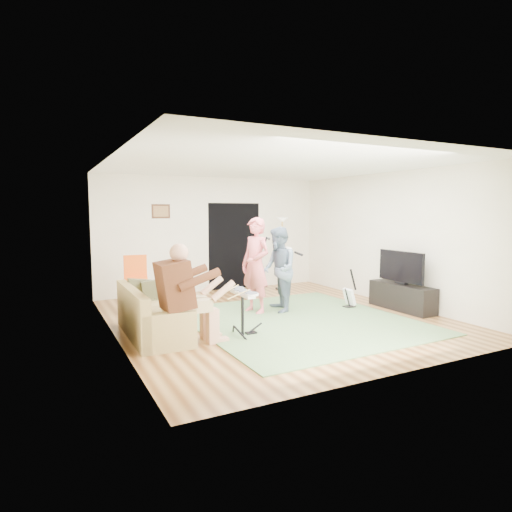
{
  "coord_description": "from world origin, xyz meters",
  "views": [
    {
      "loc": [
        -3.72,
        -6.56,
        1.9
      ],
      "look_at": [
        -0.22,
        0.3,
        1.09
      ],
      "focal_mm": 30.0,
      "sensor_mm": 36.0,
      "label": 1
    }
  ],
  "objects": [
    {
      "name": "doorway",
      "position": [
        0.55,
        2.99,
        1.05
      ],
      "size": [
        2.1,
        0.0,
        2.1
      ],
      "primitive_type": "plane",
      "rotation": [
        1.57,
        0.0,
        0.0
      ],
      "color": "black",
      "rests_on": "walls"
    },
    {
      "name": "guitar_spare",
      "position": [
        1.71,
        0.01,
        0.22
      ],
      "size": [
        0.28,
        0.25,
        0.77
      ],
      "color": "black",
      "rests_on": "floor"
    },
    {
      "name": "singer",
      "position": [
        -0.13,
        0.49,
        0.9
      ],
      "size": [
        0.6,
        0.75,
        1.79
      ],
      "primitive_type": "imported",
      "rotation": [
        0.0,
        0.0,
        -1.27
      ],
      "color": "#D75D64",
      "rests_on": "floor"
    },
    {
      "name": "floor",
      "position": [
        0.0,
        0.0,
        0.0
      ],
      "size": [
        6.0,
        6.0,
        0.0
      ],
      "primitive_type": "plane",
      "color": "brown",
      "rests_on": "ground"
    },
    {
      "name": "ceiling",
      "position": [
        0.0,
        0.0,
        2.7
      ],
      "size": [
        6.0,
        6.0,
        0.0
      ],
      "primitive_type": "plane",
      "rotation": [
        3.14,
        0.0,
        0.0
      ],
      "color": "white",
      "rests_on": "walls"
    },
    {
      "name": "microphone",
      "position": [
        0.07,
        0.49,
        1.34
      ],
      "size": [
        0.06,
        0.06,
        0.24
      ],
      "primitive_type": null,
      "color": "black",
      "rests_on": "singer"
    },
    {
      "name": "dining_chair",
      "position": [
        -2.1,
        1.65,
        0.38
      ],
      "size": [
        0.49,
        0.51,
        1.06
      ],
      "rotation": [
        0.0,
        0.0,
        -0.09
      ],
      "color": "#D7BD8B",
      "rests_on": "floor"
    },
    {
      "name": "guitarist",
      "position": [
        0.28,
        0.36,
        0.81
      ],
      "size": [
        0.8,
        0.92,
        1.62
      ],
      "primitive_type": "imported",
      "rotation": [
        0.0,
        0.0,
        -1.84
      ],
      "color": "slate",
      "rests_on": "floor"
    },
    {
      "name": "area_rug",
      "position": [
        0.26,
        -0.41,
        0.01
      ],
      "size": [
        3.65,
        3.95,
        0.02
      ],
      "primitive_type": "cube",
      "rotation": [
        0.0,
        0.0,
        0.02
      ],
      "color": "#567B4B",
      "rests_on": "floor"
    },
    {
      "name": "drummer",
      "position": [
        -1.86,
        -0.77,
        0.57
      ],
      "size": [
        0.95,
        0.53,
        1.45
      ],
      "color": "#552B17",
      "rests_on": "sofa"
    },
    {
      "name": "guitar_held",
      "position": [
        0.48,
        0.36,
        1.1
      ],
      "size": [
        0.3,
        0.61,
        0.26
      ],
      "primitive_type": null,
      "rotation": [
        0.0,
        0.0,
        -0.32
      ],
      "color": "white",
      "rests_on": "guitarist"
    },
    {
      "name": "television",
      "position": [
        2.45,
        -0.58,
        0.85
      ],
      "size": [
        0.06,
        1.08,
        0.59
      ],
      "primitive_type": "cube",
      "color": "black",
      "rests_on": "tv_cabinet"
    },
    {
      "name": "tv_cabinet",
      "position": [
        2.5,
        -0.58,
        0.25
      ],
      "size": [
        0.4,
        1.4,
        0.5
      ],
      "primitive_type": "cube",
      "color": "black",
      "rests_on": "floor"
    },
    {
      "name": "torchiere_lamp",
      "position": [
        1.55,
        2.38,
        1.2
      ],
      "size": [
        0.31,
        0.31,
        1.75
      ],
      "color": "black",
      "rests_on": "floor"
    },
    {
      "name": "picture_frame",
      "position": [
        -1.25,
        2.99,
        1.9
      ],
      "size": [
        0.42,
        0.03,
        0.32
      ],
      "primitive_type": "cube",
      "color": "#3F2314",
      "rests_on": "walls"
    },
    {
      "name": "sofa",
      "position": [
        -2.28,
        -0.12,
        0.25
      ],
      "size": [
        0.77,
        1.87,
        0.75
      ],
      "color": "tan",
      "rests_on": "floor"
    },
    {
      "name": "walls",
      "position": [
        0.0,
        0.0,
        1.35
      ],
      "size": [
        5.5,
        6.0,
        2.7
      ],
      "primitive_type": null,
      "color": "#EEE5CE",
      "rests_on": "floor"
    },
    {
      "name": "window_blinds",
      "position": [
        -2.74,
        0.2,
        1.55
      ],
      "size": [
        0.0,
        2.05,
        2.05
      ],
      "primitive_type": "plane",
      "rotation": [
        1.57,
        0.0,
        1.57
      ],
      "color": "olive",
      "rests_on": "walls"
    },
    {
      "name": "drum_kit",
      "position": [
        -1.0,
        -0.77,
        0.32
      ],
      "size": [
        0.39,
        0.7,
        0.72
      ],
      "color": "black",
      "rests_on": "floor"
    }
  ]
}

